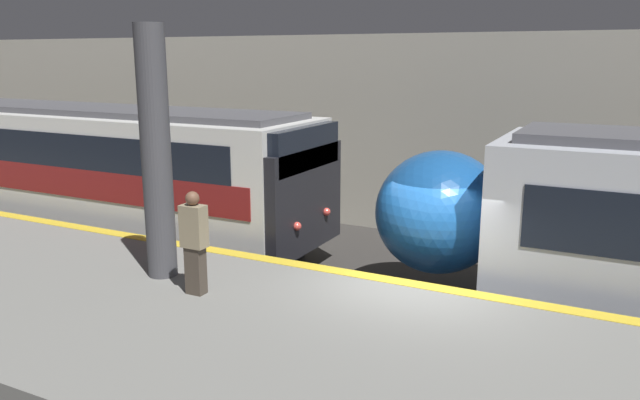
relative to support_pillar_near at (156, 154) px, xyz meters
name	(u,v)px	position (x,y,z in m)	size (l,w,h in m)	color
ground_plane	(411,345)	(3.84, 1.63, -3.19)	(120.00, 120.00, 0.00)	#33302D
platform	(346,386)	(3.84, -0.98, -2.61)	(40.00, 5.23, 1.16)	slate
station_rear_barrier	(500,141)	(3.84, 8.19, -0.54)	(50.00, 0.15, 5.29)	#B2AD9E
support_pillar_near	(156,154)	(0.00, 0.00, 0.00)	(0.48, 0.48, 4.08)	#47474C
train_boxy	(63,170)	(-6.52, 3.69, -1.39)	(14.86, 3.00, 3.49)	black
person_waiting	(194,241)	(1.03, -0.42, -1.19)	(0.38, 0.24, 1.61)	#473D33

